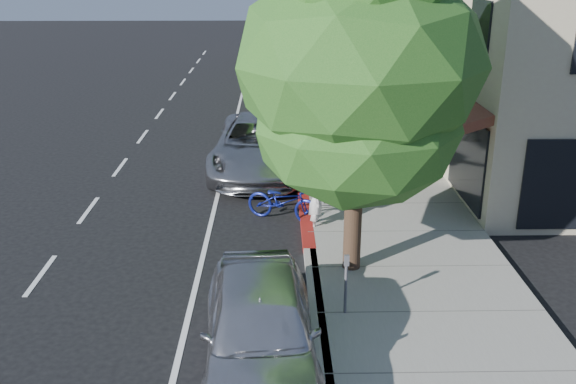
{
  "coord_description": "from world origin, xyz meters",
  "views": [
    {
      "loc": [
        -0.8,
        -15.17,
        6.83
      ],
      "look_at": [
        -0.52,
        -0.27,
        1.35
      ],
      "focal_mm": 40.0,
      "sensor_mm": 36.0,
      "label": 1
    }
  ],
  "objects_px": {
    "street_tree_1": "(333,45)",
    "silver_suv": "(260,145)",
    "street_tree_2": "(320,20)",
    "pedestrian": "(356,119)",
    "bicycle": "(283,201)",
    "cyclist": "(317,199)",
    "street_tree_0": "(359,68)",
    "white_pickup": "(281,72)",
    "dark_suv_far": "(279,55)",
    "near_car_a": "(260,328)",
    "street_tree_5": "(302,0)",
    "dark_sedan": "(284,123)",
    "street_tree_3": "(312,9)"
  },
  "relations": [
    {
      "from": "bicycle",
      "to": "street_tree_5",
      "type": "bearing_deg",
      "value": 21.45
    },
    {
      "from": "street_tree_0",
      "to": "street_tree_1",
      "type": "height_order",
      "value": "street_tree_0"
    },
    {
      "from": "dark_suv_far",
      "to": "street_tree_2",
      "type": "bearing_deg",
      "value": -83.76
    },
    {
      "from": "street_tree_0",
      "to": "pedestrian",
      "type": "relative_size",
      "value": 4.41
    },
    {
      "from": "street_tree_0",
      "to": "street_tree_1",
      "type": "relative_size",
      "value": 1.09
    },
    {
      "from": "street_tree_5",
      "to": "white_pickup",
      "type": "distance_m",
      "value": 7.92
    },
    {
      "from": "street_tree_0",
      "to": "dark_sedan",
      "type": "xyz_separation_m",
      "value": [
        -1.4,
        11.0,
        -3.89
      ]
    },
    {
      "from": "cyclist",
      "to": "pedestrian",
      "type": "relative_size",
      "value": 0.98
    },
    {
      "from": "street_tree_0",
      "to": "near_car_a",
      "type": "xyz_separation_m",
      "value": [
        -2.0,
        -3.63,
        -3.86
      ]
    },
    {
      "from": "white_pickup",
      "to": "silver_suv",
      "type": "bearing_deg",
      "value": -85.33
    },
    {
      "from": "cyclist",
      "to": "near_car_a",
      "type": "xyz_separation_m",
      "value": [
        -1.35,
        -6.13,
        -0.03
      ]
    },
    {
      "from": "silver_suv",
      "to": "pedestrian",
      "type": "distance_m",
      "value": 4.7
    },
    {
      "from": "dark_sedan",
      "to": "dark_suv_far",
      "type": "distance_m",
      "value": 18.49
    },
    {
      "from": "street_tree_0",
      "to": "near_car_a",
      "type": "bearing_deg",
      "value": -118.78
    },
    {
      "from": "street_tree_1",
      "to": "dark_suv_far",
      "type": "distance_m",
      "value": 23.82
    },
    {
      "from": "street_tree_5",
      "to": "dark_suv_far",
      "type": "height_order",
      "value": "street_tree_5"
    },
    {
      "from": "cyclist",
      "to": "silver_suv",
      "type": "bearing_deg",
      "value": 22.65
    },
    {
      "from": "street_tree_1",
      "to": "bicycle",
      "type": "distance_m",
      "value": 5.0
    },
    {
      "from": "bicycle",
      "to": "silver_suv",
      "type": "height_order",
      "value": "silver_suv"
    },
    {
      "from": "street_tree_0",
      "to": "cyclist",
      "type": "xyz_separation_m",
      "value": [
        -0.65,
        2.5,
        -3.83
      ]
    },
    {
      "from": "dark_suv_far",
      "to": "pedestrian",
      "type": "relative_size",
      "value": 2.51
    },
    {
      "from": "street_tree_2",
      "to": "white_pickup",
      "type": "relative_size",
      "value": 1.43
    },
    {
      "from": "street_tree_2",
      "to": "dark_sedan",
      "type": "bearing_deg",
      "value": -144.46
    },
    {
      "from": "street_tree_0",
      "to": "pedestrian",
      "type": "height_order",
      "value": "street_tree_0"
    },
    {
      "from": "street_tree_2",
      "to": "dark_sedan",
      "type": "distance_m",
      "value": 4.14
    },
    {
      "from": "street_tree_1",
      "to": "street_tree_3",
      "type": "xyz_separation_m",
      "value": [
        0.0,
        12.0,
        0.15
      ]
    },
    {
      "from": "street_tree_0",
      "to": "white_pickup",
      "type": "distance_m",
      "value": 23.38
    },
    {
      "from": "street_tree_2",
      "to": "dark_suv_far",
      "type": "relative_size",
      "value": 1.66
    },
    {
      "from": "dark_suv_far",
      "to": "street_tree_0",
      "type": "bearing_deg",
      "value": -85.74
    },
    {
      "from": "street_tree_3",
      "to": "street_tree_2",
      "type": "bearing_deg",
      "value": -90.0
    },
    {
      "from": "bicycle",
      "to": "silver_suv",
      "type": "bearing_deg",
      "value": 34.08
    },
    {
      "from": "street_tree_3",
      "to": "near_car_a",
      "type": "relative_size",
      "value": 1.49
    },
    {
      "from": "street_tree_3",
      "to": "dark_sedan",
      "type": "bearing_deg",
      "value": -101.31
    },
    {
      "from": "street_tree_1",
      "to": "dark_suv_far",
      "type": "relative_size",
      "value": 1.62
    },
    {
      "from": "bicycle",
      "to": "dark_sedan",
      "type": "relative_size",
      "value": 0.44
    },
    {
      "from": "street_tree_0",
      "to": "bicycle",
      "type": "xyz_separation_m",
      "value": [
        -1.52,
        3.15,
        -4.13
      ]
    },
    {
      "from": "white_pickup",
      "to": "dark_suv_far",
      "type": "relative_size",
      "value": 1.16
    },
    {
      "from": "street_tree_1",
      "to": "cyclist",
      "type": "height_order",
      "value": "street_tree_1"
    },
    {
      "from": "white_pickup",
      "to": "dark_suv_far",
      "type": "height_order",
      "value": "dark_suv_far"
    },
    {
      "from": "street_tree_3",
      "to": "silver_suv",
      "type": "height_order",
      "value": "street_tree_3"
    },
    {
      "from": "street_tree_2",
      "to": "pedestrian",
      "type": "relative_size",
      "value": 4.15
    },
    {
      "from": "dark_sedan",
      "to": "silver_suv",
      "type": "bearing_deg",
      "value": -96.17
    },
    {
      "from": "cyclist",
      "to": "bicycle",
      "type": "distance_m",
      "value": 1.12
    },
    {
      "from": "near_car_a",
      "to": "street_tree_1",
      "type": "bearing_deg",
      "value": 75.11
    },
    {
      "from": "street_tree_3",
      "to": "dark_sedan",
      "type": "distance_m",
      "value": 8.05
    },
    {
      "from": "street_tree_0",
      "to": "bicycle",
      "type": "distance_m",
      "value": 5.41
    },
    {
      "from": "street_tree_1",
      "to": "silver_suv",
      "type": "height_order",
      "value": "street_tree_1"
    },
    {
      "from": "dark_sedan",
      "to": "dark_suv_far",
      "type": "height_order",
      "value": "dark_sedan"
    },
    {
      "from": "dark_sedan",
      "to": "dark_suv_far",
      "type": "bearing_deg",
      "value": 97.54
    },
    {
      "from": "near_car_a",
      "to": "pedestrian",
      "type": "relative_size",
      "value": 2.78
    }
  ]
}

